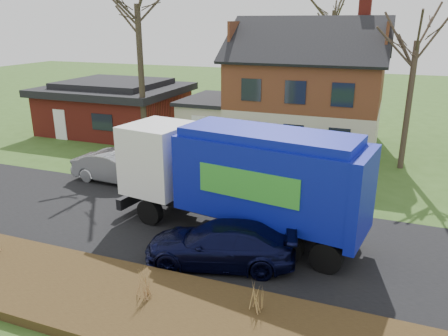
% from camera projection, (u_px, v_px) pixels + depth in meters
% --- Properties ---
extents(ground, '(120.00, 120.00, 0.00)m').
position_uv_depth(ground, '(187.00, 227.00, 17.44)').
color(ground, '#32511B').
rests_on(ground, ground).
extents(road, '(80.00, 7.00, 0.02)m').
position_uv_depth(road, '(187.00, 226.00, 17.43)').
color(road, black).
rests_on(road, ground).
extents(mulch_verge, '(80.00, 3.50, 0.30)m').
position_uv_depth(mulch_verge, '(108.00, 298.00, 12.69)').
color(mulch_verge, black).
rests_on(mulch_verge, ground).
extents(main_house, '(12.95, 8.95, 9.26)m').
position_uv_depth(main_house, '(300.00, 83.00, 27.96)').
color(main_house, beige).
rests_on(main_house, ground).
extents(ranch_house, '(9.80, 8.20, 3.70)m').
position_uv_depth(ranch_house, '(115.00, 106.00, 32.42)').
color(ranch_house, maroon).
rests_on(ranch_house, ground).
extents(garbage_truck, '(10.06, 4.08, 4.19)m').
position_uv_depth(garbage_truck, '(242.00, 174.00, 16.14)').
color(garbage_truck, black).
rests_on(garbage_truck, ground).
extents(silver_sedan, '(4.76, 1.83, 1.55)m').
position_uv_depth(silver_sedan, '(117.00, 167.00, 22.09)').
color(silver_sedan, '#A0A3A7').
rests_on(silver_sedan, ground).
extents(navy_wagon, '(5.39, 3.18, 1.46)m').
position_uv_depth(navy_wagon, '(220.00, 244.00, 14.57)').
color(navy_wagon, black).
rests_on(navy_wagon, ground).
extents(tree_front_east, '(3.53, 3.53, 9.80)m').
position_uv_depth(tree_front_east, '(420.00, 18.00, 21.93)').
color(tree_front_east, '#423327').
rests_on(tree_front_east, ground).
extents(grass_clump_mid, '(0.33, 0.27, 0.93)m').
position_uv_depth(grass_clump_mid, '(145.00, 283.00, 12.34)').
color(grass_clump_mid, '#A37948').
rests_on(grass_clump_mid, mulch_verge).
extents(grass_clump_east, '(0.34, 0.28, 0.84)m').
position_uv_depth(grass_clump_east, '(255.00, 298.00, 11.76)').
color(grass_clump_east, '#A9834A').
rests_on(grass_clump_east, mulch_verge).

